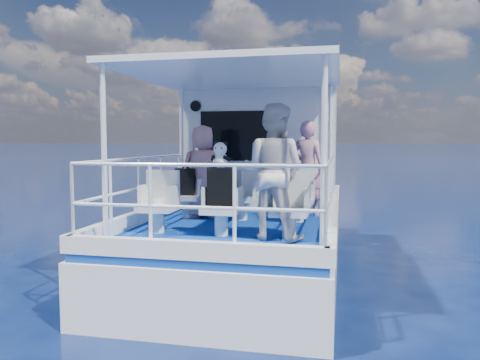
{
  "coord_description": "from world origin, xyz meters",
  "views": [
    {
      "loc": [
        1.54,
        -7.04,
        2.14
      ],
      "look_at": [
        0.1,
        -0.4,
        1.59
      ],
      "focal_mm": 35.0,
      "sensor_mm": 36.0,
      "label": 1
    }
  ],
  "objects_px": {
    "passenger_port_fwd": "(203,172)",
    "passenger_stbd_aft": "(273,172)",
    "panda": "(221,154)",
    "backpack_center": "(222,187)"
  },
  "relations": [
    {
      "from": "passenger_port_fwd",
      "to": "passenger_stbd_aft",
      "type": "xyz_separation_m",
      "value": [
        1.37,
        -1.47,
        0.1
      ]
    },
    {
      "from": "passenger_stbd_aft",
      "to": "panda",
      "type": "bearing_deg",
      "value": 11.85
    },
    {
      "from": "backpack_center",
      "to": "panda",
      "type": "relative_size",
      "value": 1.53
    },
    {
      "from": "passenger_stbd_aft",
      "to": "backpack_center",
      "type": "xyz_separation_m",
      "value": [
        -0.69,
        0.05,
        -0.22
      ]
    },
    {
      "from": "backpack_center",
      "to": "passenger_port_fwd",
      "type": "bearing_deg",
      "value": 115.82
    },
    {
      "from": "backpack_center",
      "to": "panda",
      "type": "xyz_separation_m",
      "value": [
        -0.01,
        -0.01,
        0.44
      ]
    },
    {
      "from": "passenger_port_fwd",
      "to": "backpack_center",
      "type": "height_order",
      "value": "passenger_port_fwd"
    },
    {
      "from": "panda",
      "to": "backpack_center",
      "type": "bearing_deg",
      "value": 20.57
    },
    {
      "from": "backpack_center",
      "to": "panda",
      "type": "bearing_deg",
      "value": -159.43
    },
    {
      "from": "passenger_stbd_aft",
      "to": "backpack_center",
      "type": "bearing_deg",
      "value": 11.33
    }
  ]
}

